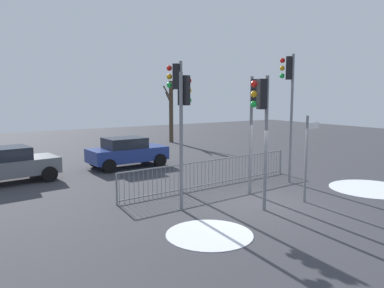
% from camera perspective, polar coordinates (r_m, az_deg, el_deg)
% --- Properties ---
extents(ground_plane, '(60.00, 60.00, 0.00)m').
position_cam_1_polar(ground_plane, '(12.85, 10.71, -8.86)').
color(ground_plane, '#38383D').
extents(traffic_light_foreground_right, '(0.46, 0.47, 5.16)m').
position_cam_1_polar(traffic_light_foreground_right, '(15.75, 14.32, 7.91)').
color(traffic_light_foreground_right, slate).
rests_on(traffic_light_foreground_right, ground).
extents(traffic_light_rear_right, '(0.53, 0.40, 4.25)m').
position_cam_1_polar(traffic_light_rear_right, '(11.62, -1.26, 5.16)').
color(traffic_light_rear_right, slate).
rests_on(traffic_light_rear_right, ground).
extents(traffic_light_mid_left, '(0.38, 0.54, 4.21)m').
position_cam_1_polar(traffic_light_mid_left, '(13.56, 9.47, 5.25)').
color(traffic_light_mid_left, slate).
rests_on(traffic_light_mid_left, ground).
extents(traffic_light_foreground_left, '(0.54, 0.38, 4.14)m').
position_cam_1_polar(traffic_light_foreground_left, '(11.65, 10.45, 4.65)').
color(traffic_light_foreground_left, slate).
rests_on(traffic_light_foreground_left, ground).
extents(traffic_light_rear_left, '(0.48, 0.45, 4.76)m').
position_cam_1_polar(traffic_light_rear_left, '(13.77, -2.27, 7.05)').
color(traffic_light_rear_left, slate).
rests_on(traffic_light_rear_left, ground).
extents(direction_sign_post, '(0.78, 0.20, 2.90)m').
position_cam_1_polar(direction_sign_post, '(13.16, 16.89, -1.40)').
color(direction_sign_post, slate).
rests_on(direction_sign_post, ground).
extents(pedestrian_guard_railing, '(8.20, 0.70, 1.07)m').
position_cam_1_polar(pedestrian_guard_railing, '(14.83, 3.06, -4.33)').
color(pedestrian_guard_railing, slate).
rests_on(pedestrian_guard_railing, ground).
extents(car_grey_near, '(3.97, 2.28, 1.47)m').
position_cam_1_polar(car_grey_near, '(17.09, -26.02, -2.78)').
color(car_grey_near, slate).
rests_on(car_grey_near, ground).
extents(car_blue_trailing, '(3.86, 2.04, 1.47)m').
position_cam_1_polar(car_blue_trailing, '(19.03, -9.75, -1.14)').
color(car_blue_trailing, navy).
rests_on(car_blue_trailing, ground).
extents(bare_tree_left, '(1.19, 1.17, 4.61)m').
position_cam_1_polar(bare_tree_left, '(28.42, -3.17, 5.11)').
color(bare_tree_left, '#473828').
rests_on(bare_tree_left, ground).
extents(snow_patch_kerb, '(2.26, 2.26, 0.01)m').
position_cam_1_polar(snow_patch_kerb, '(10.06, 2.63, -13.38)').
color(snow_patch_kerb, white).
rests_on(snow_patch_kerb, ground).
extents(snow_patch_island, '(3.07, 3.07, 0.01)m').
position_cam_1_polar(snow_patch_island, '(16.11, 25.32, -6.08)').
color(snow_patch_island, white).
rests_on(snow_patch_island, ground).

